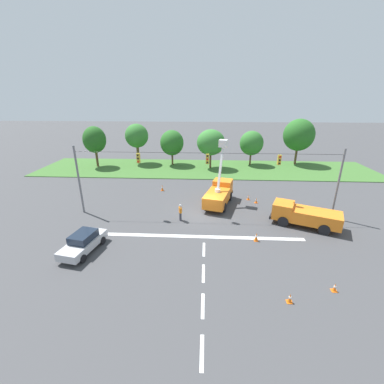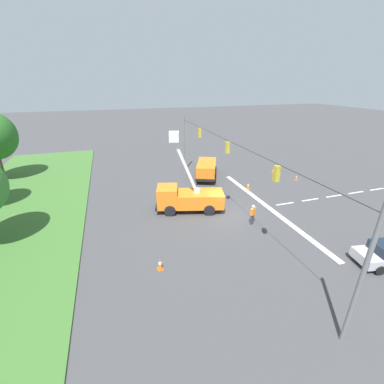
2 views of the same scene
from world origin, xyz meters
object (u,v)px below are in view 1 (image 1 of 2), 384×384
object	(u,v)px
traffic_cone_foreground_left	(162,188)
traffic_cone_lane_edge_a	(256,201)
road_worker	(180,211)
utility_truck_bucket_lift	(219,193)
traffic_cone_foreground_right	(248,197)
traffic_cone_mid_left	(290,298)
traffic_cone_near_bucket	(256,237)
traffic_cone_mid_right	(335,287)
tree_far_west	(95,140)
sedan_silver	(83,242)
tree_east	(211,142)
tree_centre	(172,143)
tree_east_end	(299,135)
tree_west	(137,136)
tree_far_east	(252,143)
utility_truck_support_near	(304,215)

from	to	relation	value
traffic_cone_foreground_left	traffic_cone_lane_edge_a	distance (m)	12.16
traffic_cone_lane_edge_a	road_worker	bearing A→B (deg)	-149.68
utility_truck_bucket_lift	traffic_cone_foreground_right	xyz separation A→B (m)	(3.61, 1.47, -1.12)
traffic_cone_mid_left	traffic_cone_near_bucket	world-z (taller)	traffic_cone_near_bucket
traffic_cone_near_bucket	traffic_cone_foreground_right	bearing A→B (deg)	85.50
traffic_cone_mid_right	utility_truck_bucket_lift	bearing A→B (deg)	116.29
road_worker	traffic_cone_lane_edge_a	world-z (taller)	road_worker
tree_far_west	traffic_cone_near_bucket	size ratio (longest dim) A/B	8.92
sedan_silver	utility_truck_bucket_lift	bearing A→B (deg)	42.11
tree_east	tree_centre	bearing A→B (deg)	164.32
tree_east_end	traffic_cone_mid_right	xyz separation A→B (m)	(-7.76, -32.64, -5.02)
tree_centre	utility_truck_bucket_lift	size ratio (longest dim) A/B	0.86
tree_centre	traffic_cone_foreground_right	world-z (taller)	tree_centre
traffic_cone_foreground_left	traffic_cone_mid_right	world-z (taller)	traffic_cone_foreground_left
sedan_silver	traffic_cone_mid_right	size ratio (longest dim) A/B	7.83
tree_west	tree_east_end	xyz separation A→B (m)	(28.47, 0.94, 0.25)
tree_far_east	traffic_cone_mid_right	bearing A→B (deg)	-89.16
tree_far_west	utility_truck_support_near	bearing A→B (deg)	-35.30
tree_far_east	road_worker	xyz separation A→B (m)	(-10.38, -22.36, -2.94)
tree_far_west	tree_east	world-z (taller)	tree_far_west
traffic_cone_near_bucket	traffic_cone_lane_edge_a	size ratio (longest dim) A/B	1.27
tree_east_end	traffic_cone_foreground_right	xyz separation A→B (m)	(-10.96, -17.38, -5.00)
traffic_cone_foreground_left	tree_centre	bearing A→B (deg)	91.31
tree_centre	tree_east	bearing A→B (deg)	-15.68
tree_west	tree_east	bearing A→B (deg)	-11.14
traffic_cone_lane_edge_a	tree_far_west	bearing A→B (deg)	149.33
utility_truck_support_near	traffic_cone_mid_right	size ratio (longest dim) A/B	11.36
utility_truck_bucket_lift	traffic_cone_lane_edge_a	bearing A→B (deg)	6.69
tree_east	utility_truck_support_near	distance (m)	22.20
sedan_silver	traffic_cone_near_bucket	bearing A→B (deg)	9.18
tree_east_end	traffic_cone_mid_right	world-z (taller)	tree_east_end
tree_west	traffic_cone_lane_edge_a	size ratio (longest dim) A/B	11.58
tree_west	traffic_cone_mid_right	xyz separation A→B (m)	(20.72, -31.70, -4.76)
sedan_silver	traffic_cone_near_bucket	size ratio (longest dim) A/B	5.82
sedan_silver	traffic_cone_foreground_left	distance (m)	14.80
utility_truck_bucket_lift	utility_truck_support_near	xyz separation A→B (m)	(7.88, -4.83, -0.29)
tree_far_west	utility_truck_support_near	xyz separation A→B (m)	(28.36, -20.08, -3.63)
tree_far_east	tree_centre	bearing A→B (deg)	-177.00
sedan_silver	utility_truck_support_near	bearing A→B (deg)	15.66
tree_east_end	utility_truck_support_near	bearing A→B (deg)	-105.78
tree_east_end	road_worker	xyz separation A→B (m)	(-18.61, -23.25, -4.29)
utility_truck_bucket_lift	road_worker	distance (m)	5.99
traffic_cone_lane_edge_a	traffic_cone_mid_right	bearing A→B (deg)	-80.32
road_worker	traffic_cone_near_bucket	xyz separation A→B (m)	(6.91, -3.51, -0.61)
road_worker	traffic_cone_mid_left	distance (m)	13.05
utility_truck_support_near	traffic_cone_foreground_right	bearing A→B (deg)	124.13
tree_centre	traffic_cone_near_bucket	size ratio (longest dim) A/B	7.91
road_worker	traffic_cone_mid_right	size ratio (longest dim) A/B	3.04
tree_far_west	traffic_cone_mid_right	bearing A→B (deg)	-46.78
tree_far_east	traffic_cone_lane_edge_a	world-z (taller)	tree_far_east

